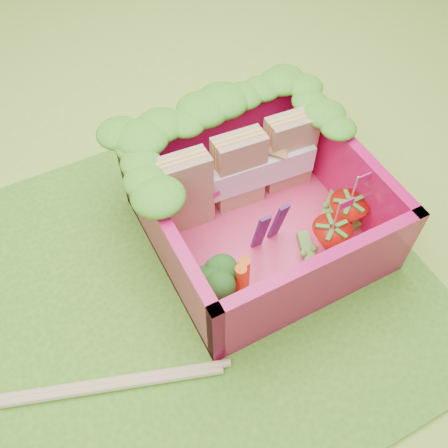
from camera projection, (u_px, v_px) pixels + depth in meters
ground at (199, 282)px, 3.06m from camera, size 14.00×14.00×0.00m
placemat at (199, 280)px, 3.05m from camera, size 2.60×2.60×0.03m
bento_floor at (258, 230)px, 3.23m from camera, size 1.30×1.30×0.05m
bento_box at (260, 206)px, 3.03m from camera, size 1.30×1.30×0.55m
lettuce_ruffle at (223, 117)px, 3.01m from camera, size 1.43×0.83×0.11m
sandwich_stack at (239, 171)px, 3.13m from camera, size 1.07×0.25×0.56m
broccoli at (214, 280)px, 2.78m from camera, size 0.33×0.33×0.25m
carrot_sticks at (242, 277)px, 2.85m from camera, size 0.12×0.12×0.26m
purple_wedges at (269, 227)px, 2.98m from camera, size 0.20×0.04×0.38m
strawberry_left at (329, 240)px, 3.00m from camera, size 0.24×0.24×0.48m
strawberry_right at (346, 215)px, 3.11m from camera, size 0.24×0.24×0.48m
snap_peas at (329, 229)px, 3.17m from camera, size 0.58×0.54×0.05m
chopsticks at (31, 396)px, 2.60m from camera, size 2.03×0.72×0.05m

